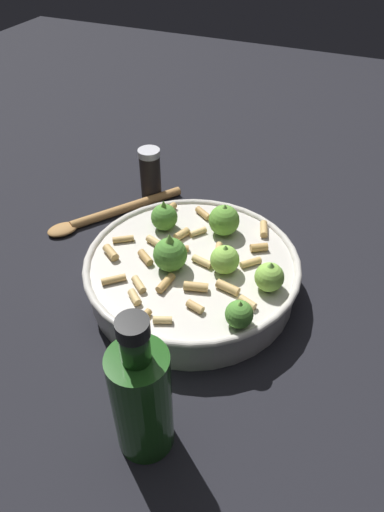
# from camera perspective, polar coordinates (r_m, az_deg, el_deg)

# --- Properties ---
(ground_plane) EXTENTS (2.40, 2.40, 0.00)m
(ground_plane) POSITION_cam_1_polar(r_m,az_deg,el_deg) (0.70, -0.00, -3.92)
(ground_plane) COLOR black
(cooking_pan) EXTENTS (0.31, 0.31, 0.11)m
(cooking_pan) POSITION_cam_1_polar(r_m,az_deg,el_deg) (0.67, 0.14, -1.80)
(cooking_pan) COLOR beige
(cooking_pan) RESTS_ON ground
(pepper_shaker) EXTENTS (0.04, 0.04, 0.10)m
(pepper_shaker) POSITION_cam_1_polar(r_m,az_deg,el_deg) (0.87, -5.16, 10.10)
(pepper_shaker) COLOR black
(pepper_shaker) RESTS_ON ground
(olive_oil_bottle) EXTENTS (0.06, 0.06, 0.19)m
(olive_oil_bottle) POSITION_cam_1_polar(r_m,az_deg,el_deg) (0.49, -6.23, -17.00)
(olive_oil_bottle) COLOR #1E4C19
(olive_oil_bottle) RESTS_ON ground
(wooden_spoon) EXTENTS (0.17, 0.22, 0.02)m
(wooden_spoon) POSITION_cam_1_polar(r_m,az_deg,el_deg) (0.85, -10.13, 5.18)
(wooden_spoon) COLOR #9E703D
(wooden_spoon) RESTS_ON ground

